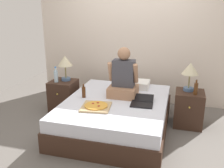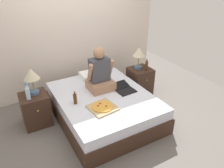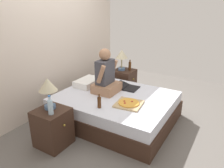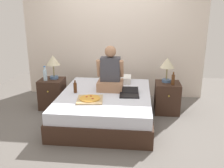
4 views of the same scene
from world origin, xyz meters
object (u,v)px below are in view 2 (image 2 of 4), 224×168
(water_bottle, at_px, (28,93))
(pizza_box, at_px, (102,107))
(lamp_on_right_nightstand, at_px, (139,53))
(person_seated, at_px, (100,74))
(laptop, at_px, (124,89))
(nightstand_left, at_px, (36,109))
(beer_bottle, at_px, (147,65))
(lamp_on_left_nightstand, at_px, (31,76))
(nightstand_right, at_px, (140,81))
(beer_bottle_on_bed, at_px, (75,99))
(bed, at_px, (103,106))

(water_bottle, distance_m, pizza_box, 1.20)
(lamp_on_right_nightstand, bearing_deg, pizza_box, -146.92)
(person_seated, relative_size, laptop, 1.81)
(nightstand_left, bearing_deg, person_seated, -8.98)
(nightstand_left, relative_size, beer_bottle, 2.47)
(lamp_on_left_nightstand, distance_m, nightstand_right, 2.23)
(lamp_on_left_nightstand, relative_size, beer_bottle_on_bed, 2.05)
(water_bottle, relative_size, beer_bottle, 1.20)
(laptop, relative_size, pizza_box, 0.97)
(lamp_on_left_nightstand, bearing_deg, laptop, -18.99)
(person_seated, relative_size, beer_bottle_on_bed, 3.55)
(bed, distance_m, water_bottle, 1.29)
(lamp_on_left_nightstand, distance_m, water_bottle, 0.28)
(bed, height_order, person_seated, person_seated)
(nightstand_right, relative_size, pizza_box, 1.27)
(laptop, bearing_deg, person_seated, 142.28)
(water_bottle, relative_size, laptop, 0.64)
(water_bottle, xyz_separation_m, laptop, (1.58, -0.36, -0.19))
(nightstand_right, relative_size, person_seated, 0.73)
(beer_bottle, height_order, person_seated, person_seated)
(water_bottle, relative_size, lamp_on_right_nightstand, 0.61)
(nightstand_right, height_order, beer_bottle, beer_bottle)
(pizza_box, bearing_deg, beer_bottle_on_bed, 133.31)
(laptop, bearing_deg, bed, 174.14)
(beer_bottle, xyz_separation_m, beer_bottle_on_bed, (-1.68, -0.33, -0.10))
(lamp_on_left_nightstand, relative_size, water_bottle, 1.63)
(nightstand_left, relative_size, nightstand_right, 1.00)
(lamp_on_right_nightstand, height_order, laptop, lamp_on_right_nightstand)
(lamp_on_left_nightstand, xyz_separation_m, nightstand_right, (2.14, -0.05, -0.61))
(nightstand_left, relative_size, person_seated, 0.73)
(nightstand_left, relative_size, laptop, 1.32)
(pizza_box, bearing_deg, water_bottle, 144.98)
(laptop, distance_m, pizza_box, 0.69)
(nightstand_right, height_order, laptop, nightstand_right)
(nightstand_right, bearing_deg, pizza_box, -149.15)
(bed, relative_size, lamp_on_right_nightstand, 4.33)
(lamp_on_left_nightstand, height_order, beer_bottle_on_bed, lamp_on_left_nightstand)
(lamp_on_left_nightstand, height_order, water_bottle, lamp_on_left_nightstand)
(nightstand_left, bearing_deg, bed, -20.60)
(lamp_on_right_nightstand, bearing_deg, water_bottle, -176.41)
(bed, bearing_deg, lamp_on_right_nightstand, 23.45)
(nightstand_left, bearing_deg, nightstand_right, 0.00)
(lamp_on_left_nightstand, height_order, nightstand_right, lamp_on_left_nightstand)
(lamp_on_left_nightstand, height_order, person_seated, person_seated)
(nightstand_left, relative_size, lamp_on_left_nightstand, 1.26)
(nightstand_right, distance_m, laptop, 0.84)
(pizza_box, bearing_deg, lamp_on_left_nightstand, 136.06)
(bed, xyz_separation_m, person_seated, (0.06, 0.23, 0.53))
(beer_bottle, bearing_deg, nightstand_left, 177.46)
(beer_bottle, height_order, laptop, beer_bottle)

